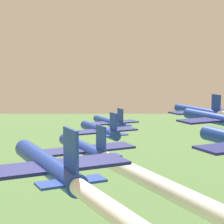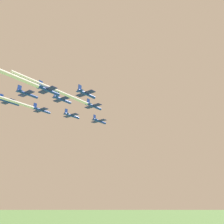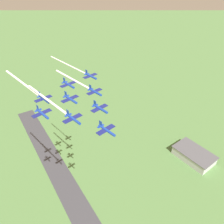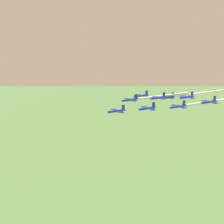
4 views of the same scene
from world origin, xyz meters
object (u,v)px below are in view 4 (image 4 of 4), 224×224
(jet_0, at_px, (117,111))
(jet_2, at_px, (130,100))
(jet_5, at_px, (141,96))
(jet_8, at_px, (168,97))
(jet_4, at_px, (159,98))
(jet_6, at_px, (209,102))
(jet_1, at_px, (148,108))
(jet_3, at_px, (178,106))
(jet_7, at_px, (187,97))

(jet_0, xyz_separation_m, jet_2, (-11.26, -8.28, 2.66))
(jet_2, height_order, jet_5, jet_2)
(jet_5, bearing_deg, jet_8, -120.47)
(jet_0, height_order, jet_8, jet_8)
(jet_4, bearing_deg, jet_0, 90.00)
(jet_2, relative_size, jet_5, 1.00)
(jet_2, relative_size, jet_6, 1.00)
(jet_1, xyz_separation_m, jet_3, (-12.71, 5.82, 0.83))
(jet_3, height_order, jet_7, jet_7)
(jet_4, bearing_deg, jet_2, 59.53)
(jet_8, bearing_deg, jet_5, 59.53)
(jet_7, bearing_deg, jet_2, 59.53)
(jet_6, bearing_deg, jet_4, 29.54)
(jet_0, height_order, jet_7, jet_7)
(jet_2, bearing_deg, jet_8, -90.00)
(jet_1, distance_m, jet_8, 27.96)
(jet_0, relative_size, jet_2, 1.00)
(jet_6, bearing_deg, jet_8, 0.00)
(jet_8, bearing_deg, jet_2, 90.00)
(jet_4, bearing_deg, jet_6, -150.46)
(jet_0, height_order, jet_4, jet_4)
(jet_0, xyz_separation_m, jet_6, (-38.13, 17.47, 4.11))
(jet_2, bearing_deg, jet_0, 120.47)
(jet_3, xyz_separation_m, jet_6, (-12.71, 5.82, 2.09))
(jet_7, bearing_deg, jet_0, 78.91)
(jet_1, distance_m, jet_4, 14.20)
(jet_1, relative_size, jet_5, 1.00)
(jet_1, bearing_deg, jet_0, 59.53)
(jet_6, relative_size, jet_7, 1.00)
(jet_4, xyz_separation_m, jet_7, (-12.71, 5.82, 0.33))
(jet_2, height_order, jet_4, jet_4)
(jet_7, bearing_deg, jet_8, 0.00)
(jet_3, xyz_separation_m, jet_7, (-11.26, -8.28, 1.97))
(jet_2, xyz_separation_m, jet_4, (-12.71, 5.82, 1.01))
(jet_5, bearing_deg, jet_6, -161.22)
(jet_1, distance_m, jet_6, 28.11)
(jet_3, relative_size, jet_6, 1.00)
(jet_0, xyz_separation_m, jet_8, (-35.24, -10.73, 1.43))
(jet_0, distance_m, jet_3, 28.03)
(jet_1, height_order, jet_6, jet_6)
(jet_1, distance_m, jet_7, 24.26)
(jet_7, xyz_separation_m, jet_8, (1.44, -14.10, -2.56))
(jet_0, relative_size, jet_8, 1.00)
(jet_5, height_order, jet_6, jet_6)
(jet_4, distance_m, jet_7, 13.98)
(jet_2, xyz_separation_m, jet_6, (-26.86, 25.75, 1.45))
(jet_8, bearing_deg, jet_1, 120.47)
(jet_3, xyz_separation_m, jet_5, (2.89, -28.20, 0.44))
(jet_1, bearing_deg, jet_3, -120.47)
(jet_5, relative_size, jet_8, 1.00)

